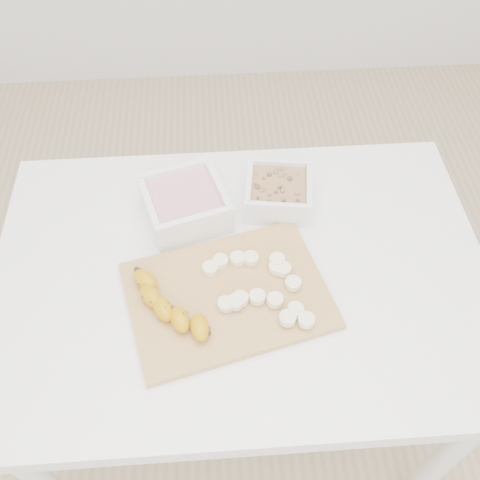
{
  "coord_description": "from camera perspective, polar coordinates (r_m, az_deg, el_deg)",
  "views": [
    {
      "loc": [
        -0.04,
        -0.61,
        1.63
      ],
      "look_at": [
        0.0,
        0.03,
        0.81
      ],
      "focal_mm": 40.0,
      "sensor_mm": 36.0,
      "label": 1
    }
  ],
  "objects": [
    {
      "name": "ground",
      "position": [
        1.74,
        0.07,
        -17.48
      ],
      "size": [
        3.5,
        3.5,
        0.0
      ],
      "primitive_type": "plane",
      "color": "#C6AD89",
      "rests_on": "ground"
    },
    {
      "name": "banana_slices",
      "position": [
        1.02,
        2.2,
        -4.86
      ],
      "size": [
        0.2,
        0.18,
        0.02
      ],
      "color": "#FCEEBD",
      "rests_on": "cutting_board"
    },
    {
      "name": "table",
      "position": [
        1.15,
        0.1,
        -5.96
      ],
      "size": [
        1.0,
        0.7,
        0.75
      ],
      "color": "white",
      "rests_on": "ground"
    },
    {
      "name": "cutting_board",
      "position": [
        1.03,
        -1.32,
        -5.92
      ],
      "size": [
        0.43,
        0.35,
        0.01
      ],
      "primitive_type": "cube",
      "rotation": [
        0.0,
        0.0,
        0.25
      ],
      "color": "tan",
      "rests_on": "table"
    },
    {
      "name": "bowl_granola",
      "position": [
        1.17,
        4.12,
        5.14
      ],
      "size": [
        0.16,
        0.16,
        0.07
      ],
      "color": "white",
      "rests_on": "table"
    },
    {
      "name": "banana",
      "position": [
        1.0,
        -7.39,
        -7.07
      ],
      "size": [
        0.15,
        0.19,
        0.03
      ],
      "primitive_type": null,
      "rotation": [
        0.0,
        0.0,
        0.55
      ],
      "color": "#BC8507",
      "rests_on": "cutting_board"
    },
    {
      "name": "bowl_yogurt",
      "position": [
        1.14,
        -5.87,
        3.92
      ],
      "size": [
        0.2,
        0.2,
        0.08
      ],
      "color": "white",
      "rests_on": "table"
    }
  ]
}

